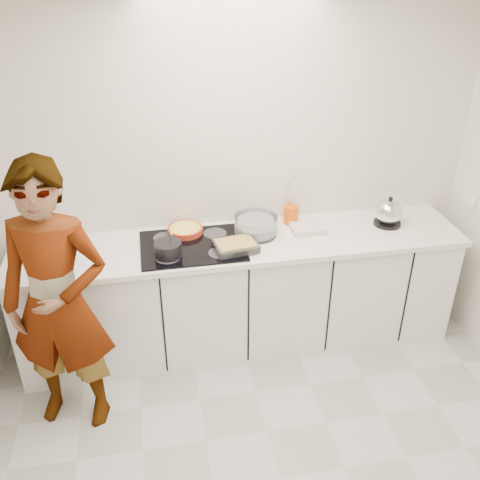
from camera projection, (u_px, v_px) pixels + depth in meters
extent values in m
cube|color=silver|center=(281.00, 479.00, 3.17)|extent=(3.60, 3.20, 0.00)
cube|color=white|center=(308.00, 1.00, 1.89)|extent=(3.60, 3.20, 0.00)
cube|color=silver|center=(233.00, 173.00, 3.90)|extent=(3.60, 0.00, 2.60)
cube|color=white|center=(470.00, 198.00, 4.06)|extent=(0.02, 0.15, 0.09)
cube|color=white|center=(241.00, 295.00, 4.05)|extent=(3.20, 0.58, 0.87)
cube|color=white|center=(241.00, 243.00, 3.82)|extent=(3.24, 0.64, 0.04)
cube|color=black|center=(192.00, 246.00, 3.74)|extent=(0.72, 0.54, 0.01)
cylinder|color=#AB2F1A|center=(185.00, 230.00, 3.88)|extent=(0.29, 0.29, 0.04)
cylinder|color=#F3CD4F|center=(185.00, 228.00, 3.88)|extent=(0.25, 0.25, 0.01)
cylinder|color=black|center=(168.00, 249.00, 3.58)|extent=(0.19, 0.19, 0.10)
cylinder|color=silver|center=(170.00, 242.00, 3.58)|extent=(0.03, 0.07, 0.16)
cube|color=silver|center=(236.00, 246.00, 3.67)|extent=(0.32, 0.25, 0.05)
cube|color=#DEB764|center=(236.00, 243.00, 3.66)|extent=(0.28, 0.22, 0.02)
cylinder|color=silver|center=(256.00, 226.00, 3.86)|extent=(0.34, 0.34, 0.14)
cylinder|color=white|center=(256.00, 228.00, 3.87)|extent=(0.28, 0.28, 0.07)
cube|color=white|center=(308.00, 228.00, 3.94)|extent=(0.25, 0.18, 0.04)
cylinder|color=black|center=(387.00, 223.00, 4.03)|extent=(0.25, 0.25, 0.02)
sphere|color=silver|center=(389.00, 212.00, 3.98)|extent=(0.24, 0.24, 0.20)
sphere|color=black|center=(391.00, 199.00, 3.93)|extent=(0.04, 0.04, 0.03)
cylinder|color=#DE5409|center=(291.00, 215.00, 4.02)|extent=(0.14, 0.14, 0.14)
imported|color=white|center=(58.00, 303.00, 3.18)|extent=(0.74, 0.58, 1.80)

